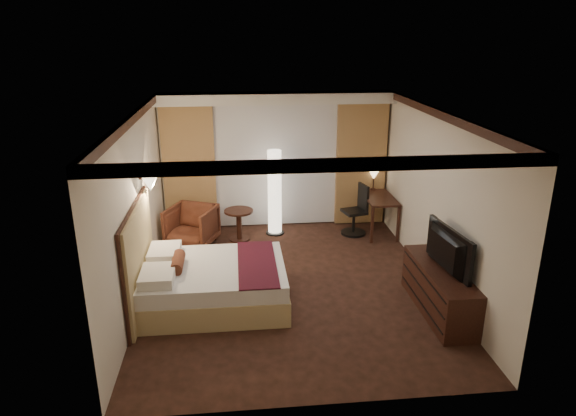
{
  "coord_description": "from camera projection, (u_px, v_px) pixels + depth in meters",
  "views": [
    {
      "loc": [
        -0.79,
        -7.19,
        3.81
      ],
      "look_at": [
        0.0,
        0.4,
        1.15
      ],
      "focal_mm": 32.0,
      "sensor_mm": 36.0,
      "label": 1
    }
  ],
  "objects": [
    {
      "name": "office_chair",
      "position": [
        354.0,
        210.0,
        9.95
      ],
      "size": [
        0.59,
        0.59,
        1.0
      ],
      "primitive_type": null,
      "rotation": [
        0.0,
        0.0,
        0.26
      ],
      "color": "black",
      "rests_on": "floor"
    },
    {
      "name": "left_wall",
      "position": [
        137.0,
        209.0,
        7.42
      ],
      "size": [
        0.02,
        5.5,
        2.7
      ],
      "primitive_type": "cube",
      "color": "beige",
      "rests_on": "floor"
    },
    {
      "name": "curtain_right_drape",
      "position": [
        361.0,
        164.0,
        10.29
      ],
      "size": [
        1.0,
        0.14,
        2.45
      ],
      "primitive_type": "cube",
      "color": "tan",
      "rests_on": "back_wall"
    },
    {
      "name": "wall_sconce",
      "position": [
        150.0,
        184.0,
        7.71
      ],
      "size": [
        0.24,
        0.24,
        0.24
      ],
      "primitive_type": null,
      "color": "white",
      "rests_on": "left_wall"
    },
    {
      "name": "curtain_left_drape",
      "position": [
        189.0,
        169.0,
        9.96
      ],
      "size": [
        1.0,
        0.14,
        2.45
      ],
      "primitive_type": "cube",
      "color": "tan",
      "rests_on": "back_wall"
    },
    {
      "name": "floor",
      "position": [
        291.0,
        285.0,
        8.09
      ],
      "size": [
        4.5,
        5.5,
        0.01
      ],
      "primitive_type": "cube",
      "color": "black",
      "rests_on": "ground"
    },
    {
      "name": "crown_molding",
      "position": [
        291.0,
        117.0,
        7.22
      ],
      "size": [
        4.5,
        5.5,
        0.12
      ],
      "primitive_type": null,
      "color": "black",
      "rests_on": "ceiling"
    },
    {
      "name": "right_wall",
      "position": [
        436.0,
        199.0,
        7.86
      ],
      "size": [
        0.02,
        5.5,
        2.7
      ],
      "primitive_type": "cube",
      "color": "beige",
      "rests_on": "floor"
    },
    {
      "name": "headboard",
      "position": [
        139.0,
        259.0,
        7.23
      ],
      "size": [
        0.12,
        1.91,
        1.5
      ],
      "primitive_type": null,
      "color": "tan",
      "rests_on": "floor"
    },
    {
      "name": "curtain_sheer",
      "position": [
        276.0,
        166.0,
        10.18
      ],
      "size": [
        2.48,
        0.04,
        2.45
      ],
      "primitive_type": "cube",
      "color": "silver",
      "rests_on": "back_wall"
    },
    {
      "name": "side_table",
      "position": [
        239.0,
        225.0,
        9.74
      ],
      "size": [
        0.55,
        0.55,
        0.6
      ],
      "primitive_type": null,
      "color": "black",
      "rests_on": "floor"
    },
    {
      "name": "desk_lamp",
      "position": [
        373.0,
        181.0,
        10.32
      ],
      "size": [
        0.18,
        0.18,
        0.34
      ],
      "primitive_type": null,
      "color": "#FFD899",
      "rests_on": "desk"
    },
    {
      "name": "floor_lamp",
      "position": [
        275.0,
        193.0,
        9.87
      ],
      "size": [
        0.36,
        0.36,
        1.69
      ],
      "primitive_type": null,
      "color": "white",
      "rests_on": "floor"
    },
    {
      "name": "desk",
      "position": [
        378.0,
        214.0,
        10.09
      ],
      "size": [
        0.55,
        1.16,
        0.75
      ],
      "primitive_type": null,
      "color": "black",
      "rests_on": "floor"
    },
    {
      "name": "back_wall",
      "position": [
        276.0,
        160.0,
        10.23
      ],
      "size": [
        4.5,
        0.02,
        2.7
      ],
      "primitive_type": "cube",
      "color": "beige",
      "rests_on": "floor"
    },
    {
      "name": "bed",
      "position": [
        215.0,
        284.0,
        7.48
      ],
      "size": [
        2.06,
        1.61,
        0.6
      ],
      "primitive_type": null,
      "color": "white",
      "rests_on": "floor"
    },
    {
      "name": "ceiling",
      "position": [
        291.0,
        113.0,
        7.2
      ],
      "size": [
        4.5,
        5.5,
        0.01
      ],
      "primitive_type": "cube",
      "color": "white",
      "rests_on": "back_wall"
    },
    {
      "name": "soffit",
      "position": [
        276.0,
        98.0,
        9.58
      ],
      "size": [
        4.5,
        0.5,
        0.2
      ],
      "primitive_type": "cube",
      "color": "white",
      "rests_on": "ceiling"
    },
    {
      "name": "armchair",
      "position": [
        192.0,
        224.0,
        9.47
      ],
      "size": [
        1.03,
        1.0,
        0.83
      ],
      "primitive_type": "imported",
      "rotation": [
        0.0,
        0.0,
        -0.39
      ],
      "color": "#502818",
      "rests_on": "floor"
    },
    {
      "name": "television",
      "position": [
        442.0,
        247.0,
        7.01
      ],
      "size": [
        0.79,
        1.22,
        0.15
      ],
      "primitive_type": "imported",
      "rotation": [
        0.0,
        0.0,
        1.68
      ],
      "color": "black",
      "rests_on": "dresser"
    },
    {
      "name": "dresser",
      "position": [
        439.0,
        290.0,
        7.23
      ],
      "size": [
        0.5,
        1.72,
        0.67
      ],
      "primitive_type": null,
      "color": "black",
      "rests_on": "floor"
    }
  ]
}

